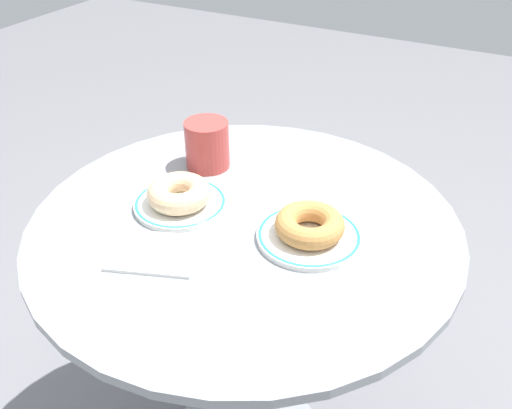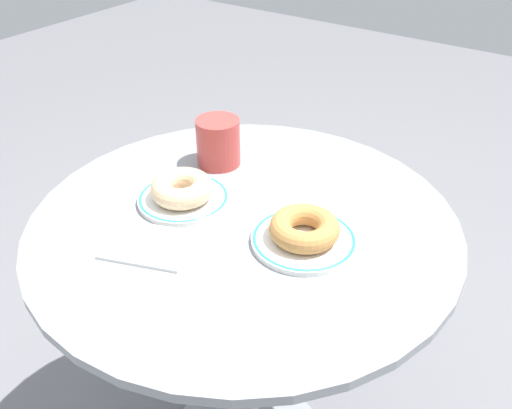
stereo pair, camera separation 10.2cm
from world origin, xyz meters
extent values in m
cylinder|color=gray|center=(0.00, 0.00, 0.72)|extent=(0.79, 0.79, 0.02)
cylinder|color=gray|center=(0.00, 0.00, 0.37)|extent=(0.06, 0.06, 0.69)
cylinder|color=white|center=(-0.13, -0.02, 0.73)|extent=(0.17, 0.17, 0.01)
torus|color=teal|center=(-0.13, -0.02, 0.74)|extent=(0.17, 0.17, 0.01)
cylinder|color=white|center=(0.13, 0.00, 0.73)|extent=(0.18, 0.18, 0.01)
torus|color=teal|center=(0.13, 0.00, 0.74)|extent=(0.18, 0.18, 0.01)
torus|color=#E0B789|center=(-0.13, -0.02, 0.76)|extent=(0.17, 0.17, 0.04)
torus|color=#BC7F42|center=(0.13, 0.00, 0.76)|extent=(0.15, 0.15, 0.04)
cube|color=white|center=(-0.08, -0.16, 0.73)|extent=(0.17, 0.15, 0.01)
cylinder|color=#B73D38|center=(-0.16, 0.14, 0.78)|extent=(0.09, 0.09, 0.10)
torus|color=#B73D38|center=(-0.18, 0.19, 0.78)|extent=(0.03, 0.08, 0.08)
camera|label=1|loc=(0.41, -0.72, 1.32)|focal=39.10mm
camera|label=2|loc=(0.49, -0.67, 1.32)|focal=39.10mm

